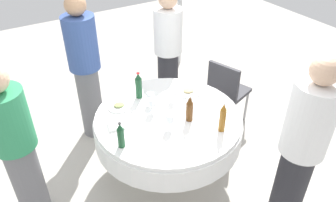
{
  "coord_description": "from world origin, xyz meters",
  "views": [
    {
      "loc": [
        -1.32,
        -2.15,
        2.66
      ],
      "look_at": [
        0.0,
        0.0,
        0.91
      ],
      "focal_mm": 35.65,
      "sensor_mm": 36.0,
      "label": 1
    }
  ],
  "objects_px": {
    "dining_table": "(168,127)",
    "bottle_brown_front": "(190,109)",
    "bottle_dark_green_mid": "(121,136)",
    "wine_glass_far": "(152,103)",
    "person_right": "(301,151)",
    "person_front": "(85,68)",
    "chair_far": "(226,89)",
    "wine_glass_outer": "(170,119)",
    "bottle_amber_right": "(223,118)",
    "wine_glass_mid": "(173,92)",
    "person_mid": "(168,52)",
    "wine_glass_inner": "(151,96)",
    "plate_rear": "(188,91)",
    "person_west": "(17,148)",
    "bottle_dark_green_west": "(139,86)",
    "plate_left": "(119,106)"
  },
  "relations": [
    {
      "from": "person_west",
      "to": "person_front",
      "type": "bearing_deg",
      "value": -38.67
    },
    {
      "from": "wine_glass_far",
      "to": "person_front",
      "type": "bearing_deg",
      "value": 109.81
    },
    {
      "from": "bottle_brown_front",
      "to": "bottle_amber_right",
      "type": "relative_size",
      "value": 0.92
    },
    {
      "from": "wine_glass_outer",
      "to": "wine_glass_mid",
      "type": "bearing_deg",
      "value": 53.62
    },
    {
      "from": "plate_rear",
      "to": "dining_table",
      "type": "bearing_deg",
      "value": -149.6
    },
    {
      "from": "bottle_dark_green_mid",
      "to": "wine_glass_outer",
      "type": "height_order",
      "value": "bottle_dark_green_mid"
    },
    {
      "from": "bottle_brown_front",
      "to": "person_west",
      "type": "bearing_deg",
      "value": 167.02
    },
    {
      "from": "bottle_dark_green_west",
      "to": "chair_far",
      "type": "height_order",
      "value": "bottle_dark_green_west"
    },
    {
      "from": "person_west",
      "to": "wine_glass_far",
      "type": "bearing_deg",
      "value": -84.56
    },
    {
      "from": "dining_table",
      "to": "wine_glass_outer",
      "type": "bearing_deg",
      "value": -117.07
    },
    {
      "from": "dining_table",
      "to": "bottle_brown_front",
      "type": "height_order",
      "value": "bottle_brown_front"
    },
    {
      "from": "plate_rear",
      "to": "person_west",
      "type": "xyz_separation_m",
      "value": [
        -1.71,
        -0.06,
        0.07
      ]
    },
    {
      "from": "wine_glass_inner",
      "to": "dining_table",
      "type": "bearing_deg",
      "value": -79.67
    },
    {
      "from": "person_right",
      "to": "person_mid",
      "type": "xyz_separation_m",
      "value": [
        0.09,
        2.09,
        -0.06
      ]
    },
    {
      "from": "dining_table",
      "to": "wine_glass_far",
      "type": "height_order",
      "value": "wine_glass_far"
    },
    {
      "from": "wine_glass_far",
      "to": "person_right",
      "type": "height_order",
      "value": "person_right"
    },
    {
      "from": "bottle_brown_front",
      "to": "plate_rear",
      "type": "height_order",
      "value": "bottle_brown_front"
    },
    {
      "from": "wine_glass_inner",
      "to": "person_mid",
      "type": "distance_m",
      "value": 1.0
    },
    {
      "from": "person_front",
      "to": "person_mid",
      "type": "distance_m",
      "value": 1.04
    },
    {
      "from": "wine_glass_mid",
      "to": "person_front",
      "type": "distance_m",
      "value": 1.04
    },
    {
      "from": "wine_glass_outer",
      "to": "plate_rear",
      "type": "distance_m",
      "value": 0.63
    },
    {
      "from": "plate_left",
      "to": "person_front",
      "type": "bearing_deg",
      "value": 97.39
    },
    {
      "from": "wine_glass_mid",
      "to": "wine_glass_far",
      "type": "xyz_separation_m",
      "value": [
        -0.28,
        -0.06,
        -0.0
      ]
    },
    {
      "from": "bottle_dark_green_mid",
      "to": "chair_far",
      "type": "relative_size",
      "value": 0.29
    },
    {
      "from": "wine_glass_inner",
      "to": "person_mid",
      "type": "height_order",
      "value": "person_mid"
    },
    {
      "from": "person_front",
      "to": "wine_glass_outer",
      "type": "bearing_deg",
      "value": -96.58
    },
    {
      "from": "person_mid",
      "to": "chair_far",
      "type": "height_order",
      "value": "person_mid"
    },
    {
      "from": "dining_table",
      "to": "bottle_dark_green_west",
      "type": "relative_size",
      "value": 4.93
    },
    {
      "from": "bottle_dark_green_mid",
      "to": "wine_glass_outer",
      "type": "bearing_deg",
      "value": -0.82
    },
    {
      "from": "bottle_amber_right",
      "to": "chair_far",
      "type": "height_order",
      "value": "bottle_amber_right"
    },
    {
      "from": "bottle_amber_right",
      "to": "wine_glass_mid",
      "type": "relative_size",
      "value": 2.07
    },
    {
      "from": "bottle_dark_green_west",
      "to": "person_west",
      "type": "distance_m",
      "value": 1.26
    },
    {
      "from": "dining_table",
      "to": "bottle_dark_green_mid",
      "type": "relative_size",
      "value": 5.69
    },
    {
      "from": "dining_table",
      "to": "chair_far",
      "type": "height_order",
      "value": "chair_far"
    },
    {
      "from": "person_front",
      "to": "chair_far",
      "type": "bearing_deg",
      "value": -48.07
    },
    {
      "from": "bottle_brown_front",
      "to": "bottle_amber_right",
      "type": "xyz_separation_m",
      "value": [
        0.16,
        -0.28,
        0.01
      ]
    },
    {
      "from": "wine_glass_inner",
      "to": "plate_rear",
      "type": "distance_m",
      "value": 0.45
    },
    {
      "from": "dining_table",
      "to": "bottle_brown_front",
      "type": "bearing_deg",
      "value": -50.04
    },
    {
      "from": "wine_glass_mid",
      "to": "wine_glass_inner",
      "type": "height_order",
      "value": "wine_glass_mid"
    },
    {
      "from": "wine_glass_far",
      "to": "wine_glass_mid",
      "type": "bearing_deg",
      "value": 12.75
    },
    {
      "from": "wine_glass_mid",
      "to": "plate_rear",
      "type": "distance_m",
      "value": 0.23
    },
    {
      "from": "bottle_dark_green_mid",
      "to": "plate_rear",
      "type": "xyz_separation_m",
      "value": [
        0.95,
        0.39,
        -0.1
      ]
    },
    {
      "from": "wine_glass_far",
      "to": "person_right",
      "type": "xyz_separation_m",
      "value": [
        0.62,
        -1.21,
        0.05
      ]
    },
    {
      "from": "person_right",
      "to": "wine_glass_mid",
      "type": "bearing_deg",
      "value": -100.72
    },
    {
      "from": "wine_glass_outer",
      "to": "person_west",
      "type": "relative_size",
      "value": 0.09
    },
    {
      "from": "plate_left",
      "to": "person_right",
      "type": "xyz_separation_m",
      "value": [
        0.86,
        -1.45,
        0.14
      ]
    },
    {
      "from": "bottle_amber_right",
      "to": "dining_table",
      "type": "bearing_deg",
      "value": 123.99
    },
    {
      "from": "bottle_dark_green_west",
      "to": "bottle_brown_front",
      "type": "xyz_separation_m",
      "value": [
        0.22,
        -0.58,
        -0.01
      ]
    },
    {
      "from": "dining_table",
      "to": "wine_glass_outer",
      "type": "distance_m",
      "value": 0.32
    },
    {
      "from": "plate_rear",
      "to": "bottle_brown_front",
      "type": "bearing_deg",
      "value": -123.6
    }
  ]
}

